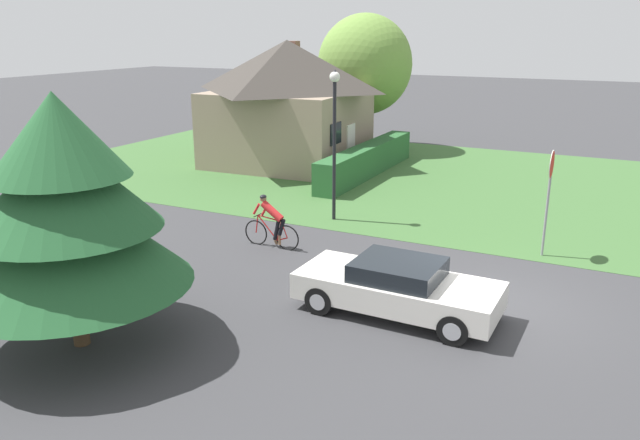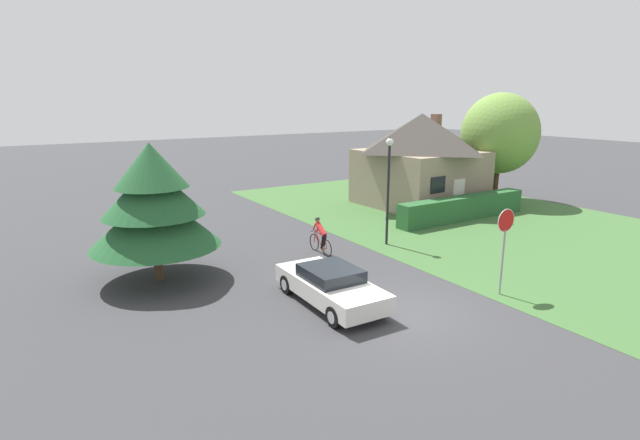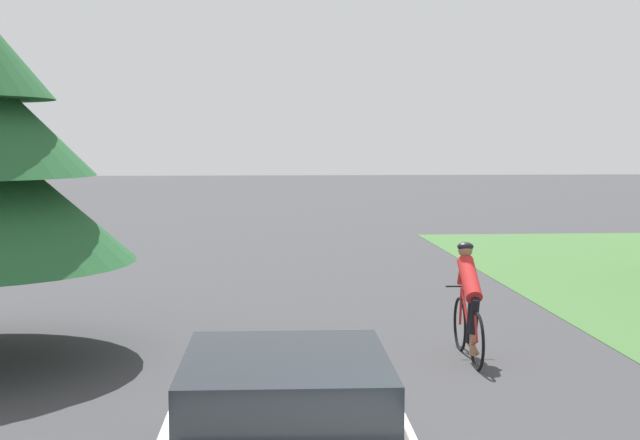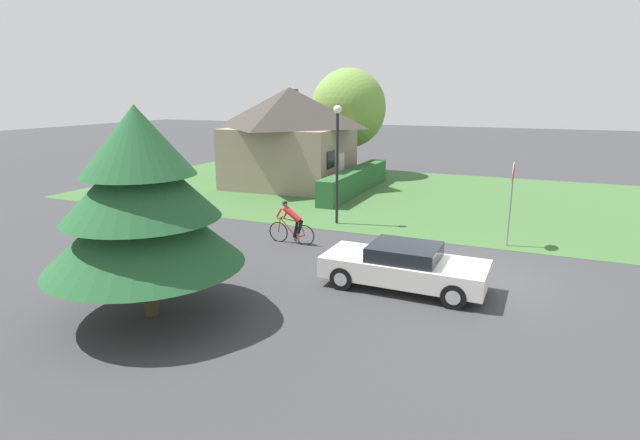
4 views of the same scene
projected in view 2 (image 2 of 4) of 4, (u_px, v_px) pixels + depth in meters
name	position (u px, v px, depth m)	size (l,w,h in m)	color
ground_plane	(401.00, 313.00, 15.40)	(140.00, 140.00, 0.00)	#38383A
grass_verge_right	(522.00, 233.00, 24.50)	(16.00, 36.00, 0.01)	#3D6633
cottage_house	(420.00, 158.00, 30.45)	(6.99, 6.93, 5.56)	gray
hedge_row	(463.00, 208.00, 27.11)	(8.68, 0.90, 1.28)	#285B2D
sedan_left_lane	(331.00, 286.00, 15.99)	(1.93, 4.45, 1.24)	silver
cyclist	(321.00, 237.00, 21.16)	(0.44, 1.81, 1.55)	black
stop_sign	(505.00, 234.00, 16.39)	(0.78, 0.07, 2.97)	gray
street_lamp	(389.00, 174.00, 21.87)	(0.33, 0.33, 4.84)	black
conifer_tall_near	(153.00, 203.00, 17.60)	(4.58, 4.58, 4.99)	#4C3823
deciduous_tree_right	(500.00, 134.00, 31.30)	(4.78, 4.78, 6.80)	#4C3823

